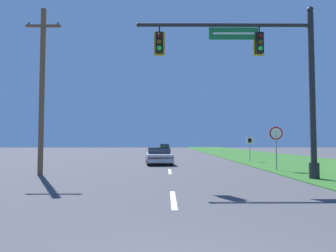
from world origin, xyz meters
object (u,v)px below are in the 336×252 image
(car_ahead, at_px, (159,156))
(utility_pole_near, at_px, (42,88))
(signal_mast, at_px, (270,74))
(route_sign_post, at_px, (250,143))
(far_car, at_px, (165,147))
(stop_sign, at_px, (276,138))

(car_ahead, xyz_separation_m, utility_pole_near, (-5.82, -7.42, 3.84))
(signal_mast, distance_m, route_sign_post, 12.28)
(far_car, bearing_deg, signal_mast, -83.42)
(signal_mast, bearing_deg, utility_pole_near, 170.31)
(utility_pole_near, bearing_deg, signal_mast, -9.69)
(route_sign_post, height_order, utility_pole_near, utility_pole_near)
(utility_pole_near, bearing_deg, stop_sign, 8.60)
(far_car, relative_size, stop_sign, 1.83)
(car_ahead, height_order, utility_pole_near, utility_pole_near)
(far_car, bearing_deg, car_ahead, -90.50)
(route_sign_post, bearing_deg, far_car, 103.04)
(signal_mast, distance_m, utility_pole_near, 11.24)
(far_car, relative_size, utility_pole_near, 0.53)
(far_car, bearing_deg, utility_pole_near, -98.45)
(far_car, bearing_deg, stop_sign, -80.44)
(route_sign_post, distance_m, utility_pole_near, 16.81)
(car_ahead, bearing_deg, signal_mast, -60.56)
(signal_mast, relative_size, utility_pole_near, 0.95)
(car_ahead, relative_size, far_car, 1.06)
(car_ahead, xyz_separation_m, far_car, (0.29, 33.72, -0.00))
(stop_sign, bearing_deg, far_car, 99.56)
(signal_mast, bearing_deg, car_ahead, 119.44)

